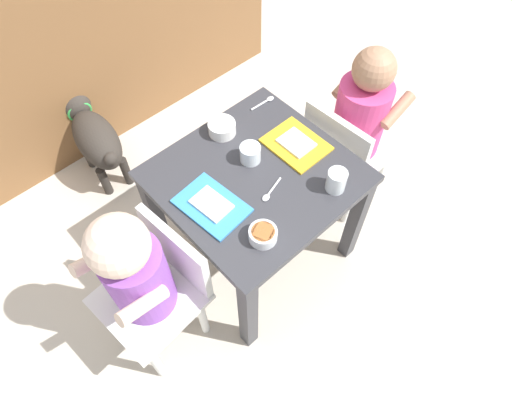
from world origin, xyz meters
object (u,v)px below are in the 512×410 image
object	(u,v)px
dining_table	(256,191)
spoon_by_left_tray	(270,192)
dog	(94,135)
food_tray_left	(211,204)
seated_child_right	(358,118)
water_cup_right	(250,154)
veggie_bowl_far	(222,128)
food_tray_right	(295,143)
seated_child_left	(140,274)
veggie_bowl_near	(263,234)
spoon_by_right_tray	(265,102)
water_cup_left	(336,182)

from	to	relation	value
dining_table	spoon_by_left_tray	distance (m)	0.12
dog	food_tray_left	xyz separation A→B (m)	(0.03, -0.74, 0.27)
dining_table	dog	size ratio (longest dim) A/B	1.31
seated_child_right	water_cup_right	xyz separation A→B (m)	(-0.42, 0.09, 0.06)
dining_table	veggie_bowl_far	size ratio (longest dim) A/B	6.35
food_tray_right	veggie_bowl_far	bearing A→B (deg)	124.92
water_cup_right	veggie_bowl_far	world-z (taller)	water_cup_right
seated_child_left	veggie_bowl_near	bearing A→B (deg)	-26.43
seated_child_left	veggie_bowl_near	size ratio (longest dim) A/B	8.96
food_tray_right	spoon_by_left_tray	bearing A→B (deg)	-156.30
veggie_bowl_far	veggie_bowl_near	world-z (taller)	veggie_bowl_far
dining_table	spoon_by_right_tray	bearing A→B (deg)	41.92
seated_child_right	food_tray_right	xyz separation A→B (m)	(-0.27, 0.04, 0.04)
dog	food_tray_left	world-z (taller)	food_tray_left
dog	food_tray_left	size ratio (longest dim) A/B	1.99
water_cup_right	spoon_by_right_tray	world-z (taller)	water_cup_right
seated_child_left	food_tray_right	xyz separation A→B (m)	(0.62, 0.03, 0.03)
food_tray_left	seated_child_left	bearing A→B (deg)	-174.21
seated_child_right	dog	world-z (taller)	seated_child_right
dog	dining_table	bearing A→B (deg)	-74.40
water_cup_left	spoon_by_left_tray	size ratio (longest dim) A/B	0.72
veggie_bowl_far	seated_child_right	bearing A→B (deg)	-30.29
seated_child_left	veggie_bowl_far	distance (m)	0.53
dining_table	veggie_bowl_near	size ratio (longest dim) A/B	7.12
spoon_by_right_tray	dog	bearing A→B (deg)	129.53
veggie_bowl_far	spoon_by_left_tray	size ratio (longest dim) A/B	0.90
dining_table	food_tray_right	bearing A→B (deg)	1.45
dining_table	spoon_by_right_tray	distance (m)	0.33
dining_table	spoon_by_left_tray	world-z (taller)	spoon_by_left_tray
seated_child_left	spoon_by_right_tray	world-z (taller)	seated_child_left
food_tray_right	veggie_bowl_near	size ratio (longest dim) A/B	2.39
veggie_bowl_far	veggie_bowl_near	size ratio (longest dim) A/B	1.12
dining_table	water_cup_right	distance (m)	0.13
seated_child_right	spoon_by_right_tray	world-z (taller)	seated_child_right
dining_table	food_tray_left	size ratio (longest dim) A/B	2.62
spoon_by_right_tray	food_tray_left	bearing A→B (deg)	-153.27
water_cup_left	seated_child_right	bearing A→B (deg)	27.26
veggie_bowl_near	spoon_by_left_tray	size ratio (longest dim) A/B	0.80
seated_child_left	seated_child_right	size ratio (longest dim) A/B	1.01
dining_table	veggie_bowl_near	world-z (taller)	veggie_bowl_near
food_tray_right	veggie_bowl_near	bearing A→B (deg)	-149.68
dog	seated_child_right	bearing A→B (deg)	-50.10
water_cup_left	water_cup_right	xyz separation A→B (m)	(-0.11, 0.25, -0.01)
dog	spoon_by_left_tray	world-z (taller)	spoon_by_left_tray
water_cup_left	veggie_bowl_near	xyz separation A→B (m)	(-0.27, 0.02, -0.01)
veggie_bowl_far	dog	bearing A→B (deg)	114.21
food_tray_left	water_cup_left	size ratio (longest dim) A/B	3.04
spoon_by_right_tray	spoon_by_left_tray	bearing A→B (deg)	-130.75
seated_child_right	spoon_by_left_tray	distance (m)	0.46
dog	veggie_bowl_far	size ratio (longest dim) A/B	4.83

